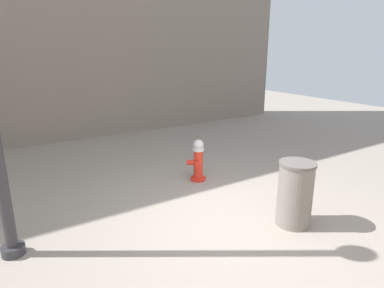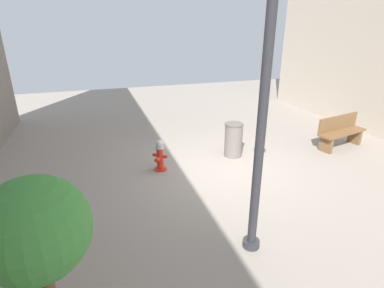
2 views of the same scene
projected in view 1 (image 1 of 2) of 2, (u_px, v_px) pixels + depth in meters
name	position (u px, v px, depth m)	size (l,w,h in m)	color
ground_plane	(226.00, 219.00, 4.99)	(23.40, 23.40, 0.00)	gray
fire_hydrant	(198.00, 160.00, 6.34)	(0.36, 0.36, 0.81)	red
trash_bin	(295.00, 194.00, 4.71)	(0.51, 0.51, 0.95)	slate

